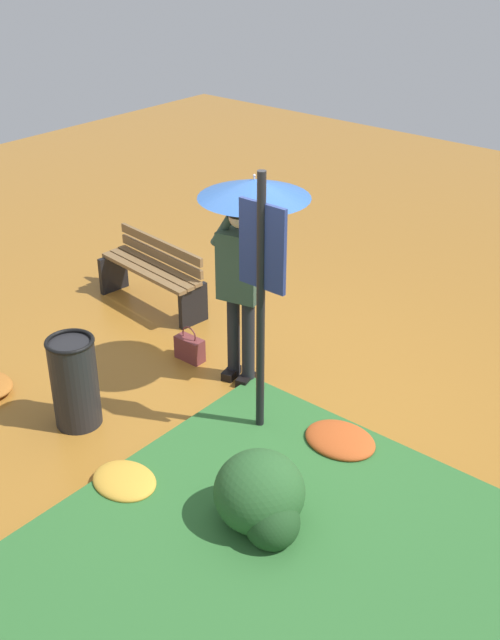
% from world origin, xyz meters
% --- Properties ---
extents(ground_plane, '(18.00, 18.00, 0.00)m').
position_xyz_m(ground_plane, '(0.00, 0.00, 0.00)').
color(ground_plane, '#9E6623').
extents(person_with_umbrella, '(0.96, 0.96, 2.04)m').
position_xyz_m(person_with_umbrella, '(-0.20, 0.17, 1.55)').
color(person_with_umbrella, black).
rests_on(person_with_umbrella, ground_plane).
extents(info_sign_post, '(0.44, 0.07, 2.30)m').
position_xyz_m(info_sign_post, '(0.37, -0.34, 1.44)').
color(info_sign_post, black).
rests_on(info_sign_post, ground_plane).
extents(handbag, '(0.30, 0.14, 0.37)m').
position_xyz_m(handbag, '(-0.89, 0.09, 0.13)').
color(handbag, brown).
rests_on(handbag, ground_plane).
extents(park_bench, '(1.40, 0.52, 0.75)m').
position_xyz_m(park_bench, '(-2.01, 0.69, 0.40)').
color(park_bench, black).
rests_on(park_bench, ground_plane).
extents(trash_bin, '(0.42, 0.42, 0.83)m').
position_xyz_m(trash_bin, '(-0.90, -1.29, 0.42)').
color(trash_bin, black).
rests_on(trash_bin, ground_plane).
extents(shrub_cluster, '(0.73, 0.66, 0.60)m').
position_xyz_m(shrub_cluster, '(1.14, -1.27, 0.28)').
color(shrub_cluster, '#285628').
rests_on(shrub_cluster, ground_plane).
extents(leaf_pile_near_person, '(0.55, 0.44, 0.12)m').
position_xyz_m(leaf_pile_near_person, '(0.04, -1.61, 0.06)').
color(leaf_pile_near_person, gold).
rests_on(leaf_pile_near_person, ground_plane).
extents(leaf_pile_far_path, '(0.62, 0.50, 0.14)m').
position_xyz_m(leaf_pile_far_path, '(1.04, -0.11, 0.07)').
color(leaf_pile_far_path, '#B74C1E').
rests_on(leaf_pile_far_path, ground_plane).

